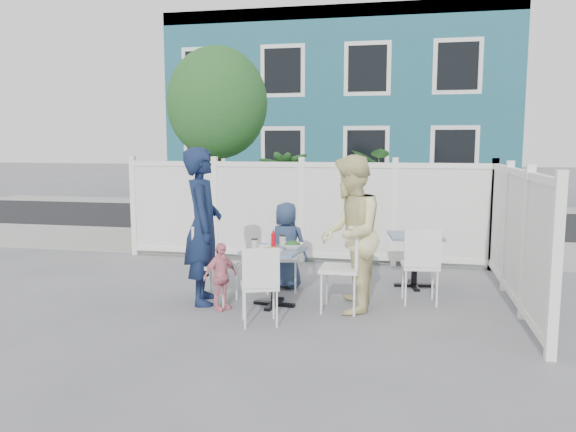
% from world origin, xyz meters
% --- Properties ---
extents(ground, '(80.00, 80.00, 0.00)m').
position_xyz_m(ground, '(0.00, 0.00, 0.00)').
color(ground, slate).
extents(near_sidewalk, '(24.00, 2.60, 0.01)m').
position_xyz_m(near_sidewalk, '(0.00, 3.80, 0.01)').
color(near_sidewalk, gray).
rests_on(near_sidewalk, ground).
extents(street, '(24.00, 5.00, 0.01)m').
position_xyz_m(street, '(0.00, 7.50, 0.00)').
color(street, black).
rests_on(street, ground).
extents(far_sidewalk, '(24.00, 1.60, 0.01)m').
position_xyz_m(far_sidewalk, '(0.00, 10.60, 0.01)').
color(far_sidewalk, gray).
rests_on(far_sidewalk, ground).
extents(building, '(11.00, 6.00, 6.00)m').
position_xyz_m(building, '(-0.50, 14.00, 3.00)').
color(building, '#1F5967').
rests_on(building, ground).
extents(fence_back, '(5.86, 0.08, 1.60)m').
position_xyz_m(fence_back, '(0.10, 2.40, 0.78)').
color(fence_back, white).
rests_on(fence_back, ground).
extents(fence_right, '(0.08, 3.66, 1.60)m').
position_xyz_m(fence_right, '(3.00, 0.60, 0.78)').
color(fence_right, white).
rests_on(fence_right, ground).
extents(tree, '(1.80, 1.62, 3.59)m').
position_xyz_m(tree, '(-1.60, 3.30, 2.59)').
color(tree, '#382316').
rests_on(tree, ground).
extents(utility_cabinet, '(0.66, 0.48, 1.20)m').
position_xyz_m(utility_cabinet, '(-3.03, 4.00, 0.60)').
color(utility_cabinet, gold).
rests_on(utility_cabinet, ground).
extents(potted_shrub_a, '(1.20, 1.20, 1.75)m').
position_xyz_m(potted_shrub_a, '(-0.29, 3.10, 0.88)').
color(potted_shrub_a, '#15451D').
rests_on(potted_shrub_a, ground).
extents(potted_shrub_b, '(2.13, 2.14, 1.80)m').
position_xyz_m(potted_shrub_b, '(1.68, 3.00, 0.90)').
color(potted_shrub_b, '#15451D').
rests_on(potted_shrub_b, ground).
extents(main_table, '(0.72, 0.72, 0.68)m').
position_xyz_m(main_table, '(0.23, -0.08, 0.53)').
color(main_table, '#475E7A').
rests_on(main_table, ground).
extents(spare_table, '(0.75, 0.75, 0.71)m').
position_xyz_m(spare_table, '(1.85, 1.15, 0.55)').
color(spare_table, '#475E7A').
rests_on(spare_table, ground).
extents(chair_left, '(0.46, 0.48, 0.94)m').
position_xyz_m(chair_left, '(-0.55, -0.09, 0.55)').
color(chair_left, white).
rests_on(chair_left, ground).
extents(chair_right, '(0.44, 0.46, 1.00)m').
position_xyz_m(chair_right, '(1.09, -0.11, 0.58)').
color(chair_right, white).
rests_on(chair_right, ground).
extents(chair_back, '(0.49, 0.48, 0.90)m').
position_xyz_m(chair_back, '(0.15, 0.65, 0.52)').
color(chair_back, white).
rests_on(chair_back, ground).
extents(chair_near, '(0.48, 0.48, 0.84)m').
position_xyz_m(chair_near, '(0.26, -0.83, 0.49)').
color(chair_near, white).
rests_on(chair_near, ground).
extents(chair_spare, '(0.46, 0.45, 0.92)m').
position_xyz_m(chair_spare, '(1.91, 0.32, 0.54)').
color(chair_spare, white).
rests_on(chair_spare, ground).
extents(man, '(0.62, 0.77, 1.85)m').
position_xyz_m(man, '(-0.63, -0.11, 0.93)').
color(man, '#111E3E').
rests_on(man, ground).
extents(woman, '(0.71, 0.89, 1.77)m').
position_xyz_m(woman, '(1.11, -0.09, 0.89)').
color(woman, '#E7D655').
rests_on(woman, ground).
extents(boy, '(0.58, 0.41, 1.14)m').
position_xyz_m(boy, '(0.19, 0.76, 0.57)').
color(boy, navy).
rests_on(boy, ground).
extents(toddler, '(0.42, 0.48, 0.78)m').
position_xyz_m(toddler, '(-0.34, -0.36, 0.39)').
color(toddler, pink).
rests_on(toddler, ground).
extents(plate_main, '(0.24, 0.24, 0.02)m').
position_xyz_m(plate_main, '(0.24, -0.21, 0.69)').
color(plate_main, white).
rests_on(plate_main, main_table).
extents(plate_side, '(0.21, 0.21, 0.01)m').
position_xyz_m(plate_side, '(0.08, -0.01, 0.69)').
color(plate_side, white).
rests_on(plate_side, main_table).
extents(salad_bowl, '(0.26, 0.26, 0.06)m').
position_xyz_m(salad_bowl, '(0.44, -0.03, 0.71)').
color(salad_bowl, white).
rests_on(salad_bowl, main_table).
extents(coffee_cup_a, '(0.07, 0.07, 0.11)m').
position_xyz_m(coffee_cup_a, '(0.01, -0.14, 0.74)').
color(coffee_cup_a, beige).
rests_on(coffee_cup_a, main_table).
extents(coffee_cup_b, '(0.07, 0.07, 0.11)m').
position_xyz_m(coffee_cup_b, '(0.28, 0.16, 0.74)').
color(coffee_cup_b, beige).
rests_on(coffee_cup_b, main_table).
extents(ketchup_bottle, '(0.05, 0.05, 0.17)m').
position_xyz_m(ketchup_bottle, '(0.21, -0.03, 0.77)').
color(ketchup_bottle, red).
rests_on(ketchup_bottle, main_table).
extents(salt_shaker, '(0.03, 0.03, 0.06)m').
position_xyz_m(salt_shaker, '(0.12, 0.15, 0.71)').
color(salt_shaker, white).
rests_on(salt_shaker, main_table).
extents(pepper_shaker, '(0.03, 0.03, 0.07)m').
position_xyz_m(pepper_shaker, '(0.16, 0.18, 0.72)').
color(pepper_shaker, black).
rests_on(pepper_shaker, main_table).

